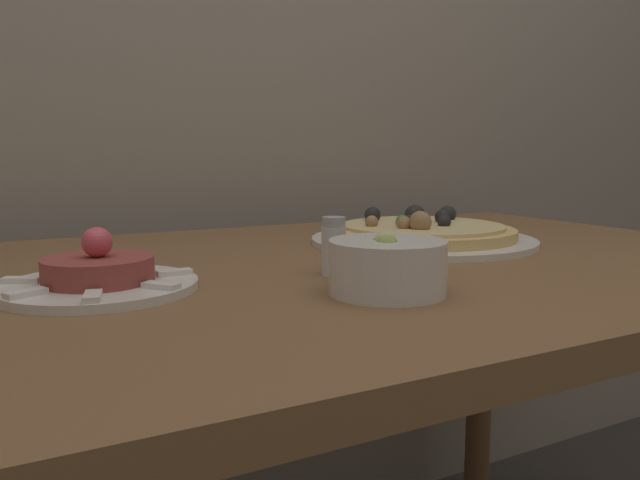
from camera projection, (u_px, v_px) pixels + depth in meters
name	position (u px, v px, depth m)	size (l,w,h in m)	color
dining_table	(317.00, 328.00, 0.87)	(1.41, 0.84, 0.75)	brown
pizza_plate	(422.00, 234.00, 1.02)	(0.37, 0.37, 0.06)	silver
tartare_plate	(99.00, 277.00, 0.68)	(0.21, 0.21, 0.07)	silver
small_bowl	(387.00, 266.00, 0.66)	(0.13, 0.13, 0.07)	silver
salt_shaker	(334.00, 247.00, 0.76)	(0.03, 0.03, 0.07)	silver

